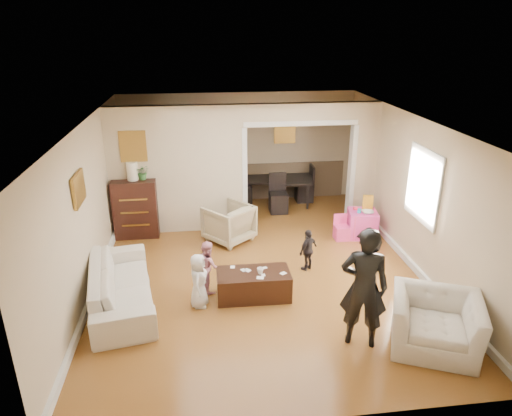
{
  "coord_description": "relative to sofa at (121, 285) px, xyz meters",
  "views": [
    {
      "loc": [
        -0.94,
        -7.22,
        4.01
      ],
      "look_at": [
        0.0,
        0.2,
        1.05
      ],
      "focal_mm": 32.35,
      "sensor_mm": 36.0,
      "label": 1
    }
  ],
  "objects": [
    {
      "name": "framed_art_alcove",
      "position": [
        3.32,
        4.34,
        1.37
      ],
      "size": [
        0.45,
        0.03,
        0.55
      ],
      "primitive_type": "cube",
      "color": "brown"
    },
    {
      "name": "dresser",
      "position": [
        -0.04,
        2.55,
        0.27
      ],
      "size": [
        0.86,
        0.49,
        1.19
      ],
      "primitive_type": "cube",
      "color": "black",
      "rests_on": "ground"
    },
    {
      "name": "potted_plant",
      "position": [
        0.16,
        2.55,
        1.02
      ],
      "size": [
        0.28,
        0.24,
        0.31
      ],
      "primitive_type": "imported",
      "color": "#376D30",
      "rests_on": "dresser"
    },
    {
      "name": "child_toddler",
      "position": [
        3.08,
        0.7,
        0.05
      ],
      "size": [
        0.46,
        0.43,
        0.76
      ],
      "primitive_type": "imported",
      "rotation": [
        0.0,
        0.0,
        -2.46
      ],
      "color": "black",
      "rests_on": "ground"
    },
    {
      "name": "partition_right",
      "position": [
        4.7,
        2.7,
        0.97
      ],
      "size": [
        0.55,
        0.18,
        2.6
      ],
      "primitive_type": "cube",
      "color": "#C1AD8D",
      "rests_on": "ground"
    },
    {
      "name": "child_kneel_a",
      "position": [
        1.18,
        -0.2,
        0.11
      ],
      "size": [
        0.35,
        0.47,
        0.86
      ],
      "primitive_type": "imported",
      "rotation": [
        0.0,
        0.0,
        1.38
      ],
      "color": "silver",
      "rests_on": "ground"
    },
    {
      "name": "play_bowl",
      "position": [
        4.55,
        1.81,
        0.24
      ],
      "size": [
        0.26,
        0.26,
        0.06
      ],
      "primitive_type": "imported",
      "rotation": [
        0.0,
        0.0,
        -0.17
      ],
      "color": "silver",
      "rests_on": "play_table"
    },
    {
      "name": "play_table",
      "position": [
        4.5,
        1.93,
        -0.06
      ],
      "size": [
        0.64,
        0.64,
        0.53
      ],
      "primitive_type": "cube",
      "rotation": [
        0.0,
        0.0,
        -0.17
      ],
      "color": "#EA3D9F",
      "rests_on": "ground"
    },
    {
      "name": "child_kneel_b",
      "position": [
        1.33,
        0.25,
        0.1
      ],
      "size": [
        0.44,
        0.5,
        0.86
      ],
      "primitive_type": "imported",
      "rotation": [
        0.0,
        0.0,
        1.9
      ],
      "color": "pink",
      "rests_on": "ground"
    },
    {
      "name": "cyan_cup",
      "position": [
        4.4,
        1.88,
        0.25
      ],
      "size": [
        0.08,
        0.08,
        0.08
      ],
      "primitive_type": "cylinder",
      "color": "teal",
      "rests_on": "play_table"
    },
    {
      "name": "framed_art_partition",
      "position": [
        0.02,
        2.6,
        1.52
      ],
      "size": [
        0.45,
        0.03,
        0.55
      ],
      "primitive_type": "cube",
      "color": "brown",
      "rests_on": "partition_left"
    },
    {
      "name": "armchair_front",
      "position": [
        4.27,
        -1.57,
        0.04
      ],
      "size": [
        1.42,
        1.34,
        0.73
      ],
      "primitive_type": "imported",
      "rotation": [
        0.0,
        0.0,
        -0.41
      ],
      "color": "silver",
      "rests_on": "ground"
    },
    {
      "name": "sofa",
      "position": [
        0.0,
        0.0,
        0.0
      ],
      "size": [
        1.24,
        2.35,
        0.65
      ],
      "primitive_type": "imported",
      "rotation": [
        0.0,
        0.0,
        1.74
      ],
      "color": "silver",
      "rests_on": "ground"
    },
    {
      "name": "craft_papers",
      "position": [
        2.08,
        -0.04,
        0.11
      ],
      "size": [
        0.87,
        0.49,
        0.0
      ],
      "color": "white",
      "rests_on": "coffee_table"
    },
    {
      "name": "armchair_back",
      "position": [
        1.8,
        2.06,
        0.05
      ],
      "size": [
        1.14,
        1.15,
        0.75
      ],
      "primitive_type": "imported",
      "rotation": [
        0.0,
        0.0,
        3.85
      ],
      "color": "tan",
      "rests_on": "ground"
    },
    {
      "name": "window_pane",
      "position": [
        4.95,
        0.5,
        1.22
      ],
      "size": [
        0.03,
        0.95,
        1.1
      ],
      "primitive_type": "cube",
      "color": "white",
      "rests_on": "ground"
    },
    {
      "name": "framed_art_sofa_wall",
      "position": [
        -0.49,
        0.3,
        1.47
      ],
      "size": [
        0.03,
        0.55,
        0.4
      ],
      "primitive_type": "cube",
      "color": "brown"
    },
    {
      "name": "adult_person",
      "position": [
        3.32,
        -1.37,
        0.53
      ],
      "size": [
        0.72,
        0.59,
        1.7
      ],
      "primitive_type": "imported",
      "rotation": [
        0.0,
        0.0,
        2.8
      ],
      "color": "black",
      "rests_on": "ground"
    },
    {
      "name": "partition_header",
      "position": [
        3.32,
        2.7,
        2.1
      ],
      "size": [
        2.22,
        0.18,
        0.35
      ],
      "primitive_type": "cube",
      "color": "#C1AD8D",
      "rests_on": "partition_right"
    },
    {
      "name": "coffee_cup",
      "position": [
        2.13,
        -0.1,
        0.15
      ],
      "size": [
        0.11,
        0.11,
        0.1
      ],
      "primitive_type": "imported",
      "rotation": [
        0.0,
        0.0,
        -0.02
      ],
      "color": "white",
      "rests_on": "coffee_table"
    },
    {
      "name": "dining_table",
      "position": [
        3.03,
        4.08,
        -0.01
      ],
      "size": [
        2.0,
        1.39,
        0.64
      ],
      "primitive_type": "imported",
      "rotation": [
        0.0,
        0.0,
        -0.23
      ],
      "color": "black",
      "rests_on": "ground"
    },
    {
      "name": "toy_block",
      "position": [
        4.38,
        2.05,
        0.23
      ],
      "size": [
        0.09,
        0.07,
        0.05
      ],
      "primitive_type": "cube",
      "rotation": [
        0.0,
        0.0,
        0.18
      ],
      "color": "red",
      "rests_on": "play_table"
    },
    {
      "name": "floor",
      "position": [
        2.22,
        0.9,
        -0.33
      ],
      "size": [
        7.0,
        7.0,
        0.0
      ],
      "primitive_type": "plane",
      "color": "#A6672A",
      "rests_on": "ground"
    },
    {
      "name": "cereal_box",
      "position": [
        4.62,
        2.03,
        0.36
      ],
      "size": [
        0.21,
        0.1,
        0.3
      ],
      "primitive_type": "cube",
      "rotation": [
        0.0,
        0.0,
        -0.17
      ],
      "color": "yellow",
      "rests_on": "play_table"
    },
    {
      "name": "coffee_table",
      "position": [
        2.03,
        -0.05,
        -0.11
      ],
      "size": [
        1.16,
        0.59,
        0.43
      ],
      "primitive_type": "cube",
      "rotation": [
        0.0,
        0.0,
        -0.02
      ],
      "color": "#371E11",
      "rests_on": "ground"
    },
    {
      "name": "partition_left",
      "position": [
        0.85,
        2.7,
        0.97
      ],
      "size": [
        2.75,
        0.18,
        2.6
      ],
      "primitive_type": "cube",
      "color": "#C1AD8D",
      "rests_on": "ground"
    },
    {
      "name": "table_lamp",
      "position": [
        -0.04,
        2.55,
        1.04
      ],
      "size": [
        0.22,
        0.22,
        0.36
      ],
      "primitive_type": "cylinder",
      "color": "#FFF3CF",
      "rests_on": "dresser"
    }
  ]
}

